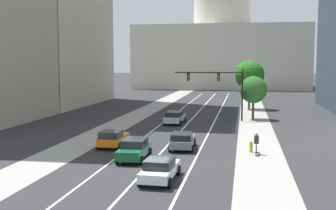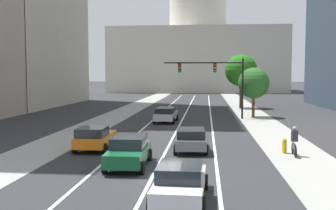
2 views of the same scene
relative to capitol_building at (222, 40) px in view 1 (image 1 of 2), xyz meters
The scene contains 17 objects.
ground_plane 55.83m from the capitol_building, 90.00° to the right, with size 400.00×400.00×0.00m, color #2B2B2D.
sidewalk_left 61.20m from the capitol_building, 97.53° to the right, with size 3.69×130.00×0.01m, color gray.
sidewalk_right 61.20m from the capitol_building, 82.47° to the right, with size 3.69×130.00×0.01m, color gray.
lane_stripe_left 70.55m from the capitol_building, 92.47° to the right, with size 0.16×90.00×0.01m, color white.
lane_stripe_center 70.48m from the capitol_building, 90.00° to the right, with size 0.16×90.00×0.01m, color white.
lane_stripe_right 70.55m from the capitol_building, 87.53° to the right, with size 0.16×90.00×0.01m, color white.
capitol_building is the anchor object (origin of this frame).
car_white 99.06m from the capitol_building, 89.13° to the right, with size 2.08×4.44×1.41m.
car_silver 75.16m from the capitol_building, 91.16° to the right, with size 2.18×4.74×1.48m.
car_gray 89.47m from the capitol_building, 89.03° to the right, with size 2.18×4.31×1.44m.
car_green 93.80m from the capitol_building, 90.92° to the right, with size 2.07×4.43×1.56m.
car_orange 89.73m from the capitol_building, 92.89° to the right, with size 2.09×4.17×1.49m.
traffic_signal_mast 70.89m from the capitol_building, 87.10° to the right, with size 8.45×0.39×6.38m.
fire_hydrant 89.92m from the capitol_building, 85.40° to the right, with size 0.26×0.35×0.91m.
cyclist 90.67m from the capitol_building, 85.19° to the right, with size 0.38×1.70×1.72m.
street_tree_near_right 57.60m from the capitol_building, 82.67° to the right, with size 4.47×4.47×7.50m.
street_tree_mid_right 69.51m from the capitol_building, 83.62° to the right, with size 3.41×3.41×5.46m.
Camera 1 is at (6.52, -29.43, 7.32)m, focal length 46.03 mm.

